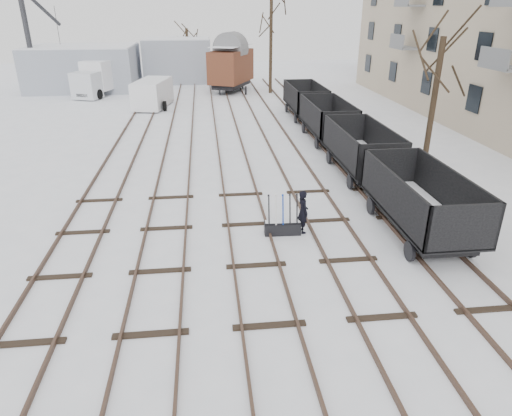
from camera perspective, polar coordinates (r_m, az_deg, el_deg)
The scene contains 17 objects.
ground at distance 14.57m, azimuth 0.02°, elevation -7.27°, with size 120.00×120.00×0.00m, color white.
tracks at distance 27.15m, azimuth -3.28°, elevation 7.88°, with size 13.90×52.00×0.16m.
shed_left at distance 50.06m, azimuth -20.67°, elevation 16.13°, with size 10.00×8.00×4.10m.
shed_right at distance 52.72m, azimuth -9.73°, elevation 17.79°, with size 7.00×6.00×4.50m.
ground_frame at distance 16.44m, azimuth 3.33°, elevation -2.35°, with size 1.32×0.47×1.49m.
worker at distance 16.44m, azimuth 5.89°, elevation -0.45°, with size 0.58×0.38×1.60m, color black.
freight_wagon_a at distance 17.21m, azimuth 19.63°, elevation -0.30°, with size 2.29×5.73×2.34m.
freight_wagon_b at distance 22.73m, azimuth 12.94°, elevation 6.27°, with size 2.29×5.73×2.34m.
freight_wagon_c at distance 28.62m, azimuth 8.86°, elevation 10.17°, with size 2.29×5.73×2.34m.
freight_wagon_d at distance 34.69m, azimuth 6.13°, elevation 12.70°, with size 2.29×5.73×2.34m.
box_van_wagon at distance 45.24m, azimuth -3.14°, elevation 17.39°, with size 4.96×6.24×4.22m.
lorry at distance 45.94m, azimuth -18.82°, elevation 15.22°, with size 3.68×7.12×3.09m.
panel_van at distance 38.84m, azimuth -12.79°, elevation 13.82°, with size 3.05×5.28×2.19m.
crane at distance 49.11m, azimuth -25.99°, elevation 15.80°, with size 2.55×5.82×9.78m.
tree_near at distance 25.18m, azimuth 21.30°, elevation 12.20°, with size 0.30×0.30×6.25m, color black.
tree_far_left at distance 54.63m, azimuth -8.52°, elevation 18.52°, with size 0.30×0.30×5.35m, color black.
tree_far_right at distance 44.35m, azimuth 1.87°, elevation 19.69°, with size 0.30×0.30×8.63m, color black.
Camera 1 is at (-1.41, -12.39, 7.54)m, focal length 32.00 mm.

